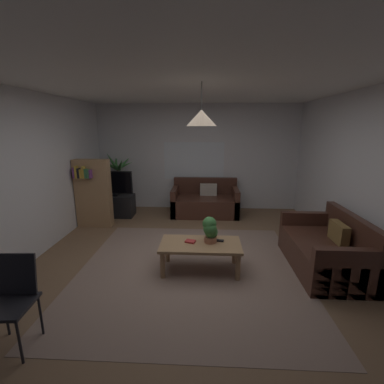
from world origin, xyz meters
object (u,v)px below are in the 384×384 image
Objects in this scene: pendant_lamp at (202,118)px; potted_plant_on_table at (210,229)px; remote_on_table_0 at (218,240)px; couch_right_side at (326,251)px; book_on_table_0 at (190,241)px; bookshelf_corner at (93,193)px; tv_stand at (114,206)px; folding_chair at (12,296)px; potted_palm_corner at (118,183)px; coffee_table at (200,247)px; couch_under_window at (205,203)px; tv at (112,183)px.

potted_plant_on_table is at bearing 23.30° from pendant_lamp.
remote_on_table_0 is 0.43× the size of potted_plant_on_table.
remote_on_table_0 is (-1.56, -0.06, 0.16)m from couch_right_side.
book_on_table_0 is at bearing 169.96° from pendant_lamp.
bookshelf_corner is at bearing 68.38° from remote_on_table_0.
tv_stand is 3.79m from folding_chair.
pendant_lamp reaches higher than book_on_table_0.
bookshelf_corner is at bearing -105.77° from tv_stand.
potted_palm_corner is at bearing 128.95° from potted_plant_on_table.
couch_right_side is 1.72m from potted_plant_on_table.
pendant_lamp is (-0.14, -0.06, 1.53)m from potted_plant_on_table.
remote_on_table_0 is at bearing 37.58° from folding_chair.
potted_palm_corner is at bearing 124.88° from book_on_table_0.
coffee_table is 8.30× the size of book_on_table_0.
bookshelf_corner is (-2.37, 1.61, 0.11)m from potted_plant_on_table.
book_on_table_0 is (-0.15, 0.03, 0.08)m from coffee_table.
couch_under_window is 2.88× the size of pendant_lamp.
potted_plant_on_table is at bearing -46.07° from tv_stand.
tv_stand is (-2.05, 2.33, -0.10)m from coffee_table.
tv is at bearing -119.24° from couch_right_side.
coffee_table is at bearing -85.52° from couch_right_side.
tv_stand is 0.54m from tv.
potted_plant_on_table is 0.41× the size of tv.
bookshelf_corner is 2.61× the size of pendant_lamp.
bookshelf_corner is 3.13m from pendant_lamp.
potted_palm_corner is at bearing -124.29° from couch_right_side.
pendant_lamp reaches higher than couch_right_side.
tv reaches higher than couch_under_window.
bookshelf_corner reaches higher than coffee_table.
bookshelf_corner is at bearing 143.24° from coffee_table.
folding_chair reaches higher than couch_under_window.
remote_on_table_0 is at bearing -44.26° from tv_stand.
book_on_table_0 is 1.71m from pendant_lamp.
folding_chair is (-1.97, -1.51, 0.08)m from remote_on_table_0.
potted_palm_corner reaches higher than tv.
potted_plant_on_table is (-0.12, -0.02, 0.18)m from remote_on_table_0.
book_on_table_0 is 2.99m from tv.
couch_under_window reaches higher than remote_on_table_0.
folding_chair is (0.52, -3.10, -0.21)m from bookshelf_corner.
tv_stand is 0.83m from bookshelf_corner.
couch_under_window is 1.10× the size of bookshelf_corner.
potted_plant_on_table is 0.43× the size of folding_chair.
potted_palm_corner is 1.03× the size of bookshelf_corner.
tv_stand reaches higher than coffee_table.
folding_chair is 2.77m from pendant_lamp.
book_on_table_0 is at bearing 108.95° from remote_on_table_0.
couch_under_window is 2.18m from potted_palm_corner.
tv is 0.63× the size of potted_palm_corner.
bookshelf_corner is at bearing -97.97° from potted_palm_corner.
couch_under_window reaches higher than coffee_table.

